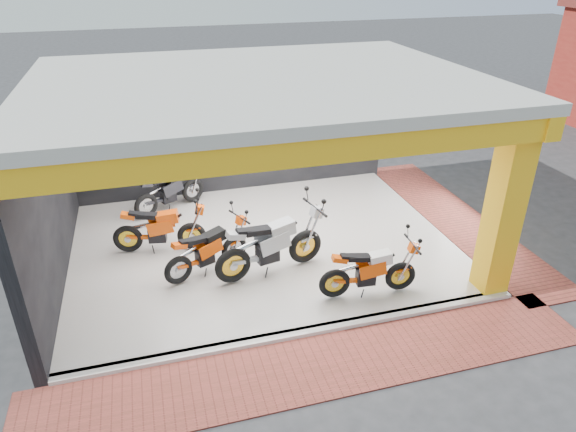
# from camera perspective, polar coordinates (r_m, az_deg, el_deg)

# --- Properties ---
(ground) EXTENTS (80.00, 80.00, 0.00)m
(ground) POSITION_cam_1_polar(r_m,az_deg,el_deg) (9.67, -0.04, -9.29)
(ground) COLOR #2D2D30
(ground) RESTS_ON ground
(showroom_floor) EXTENTS (8.00, 6.00, 0.10)m
(showroom_floor) POSITION_cam_1_polar(r_m,az_deg,el_deg) (11.26, -2.82, -3.22)
(showroom_floor) COLOR white
(showroom_floor) RESTS_ON ground
(showroom_ceiling) EXTENTS (8.40, 6.40, 0.20)m
(showroom_ceiling) POSITION_cam_1_polar(r_m,az_deg,el_deg) (9.94, -3.30, 14.70)
(showroom_ceiling) COLOR beige
(showroom_ceiling) RESTS_ON corner_column
(back_wall) EXTENTS (8.20, 0.20, 3.50)m
(back_wall) POSITION_cam_1_polar(r_m,az_deg,el_deg) (13.36, -6.10, 9.69)
(back_wall) COLOR black
(back_wall) RESTS_ON ground
(left_wall) EXTENTS (0.20, 6.20, 3.50)m
(left_wall) POSITION_cam_1_polar(r_m,az_deg,el_deg) (10.47, -25.45, 1.99)
(left_wall) COLOR black
(left_wall) RESTS_ON ground
(corner_column) EXTENTS (0.50, 0.50, 3.50)m
(corner_column) POSITION_cam_1_polar(r_m,az_deg,el_deg) (9.78, 22.91, 0.78)
(corner_column) COLOR yellow
(corner_column) RESTS_ON ground
(header_beam_front) EXTENTS (8.40, 0.30, 0.40)m
(header_beam_front) POSITION_cam_1_polar(r_m,az_deg,el_deg) (7.23, 2.12, 7.37)
(header_beam_front) COLOR yellow
(header_beam_front) RESTS_ON corner_column
(header_beam_right) EXTENTS (0.30, 6.40, 0.40)m
(header_beam_right) POSITION_cam_1_polar(r_m,az_deg,el_deg) (11.53, 17.11, 13.83)
(header_beam_right) COLOR yellow
(header_beam_right) RESTS_ON corner_column
(floor_kerb) EXTENTS (8.00, 0.20, 0.10)m
(floor_kerb) POSITION_cam_1_polar(r_m,az_deg,el_deg) (8.87, 1.80, -12.81)
(floor_kerb) COLOR white
(floor_kerb) RESTS_ON ground
(paver_front) EXTENTS (9.00, 1.40, 0.03)m
(paver_front) POSITION_cam_1_polar(r_m,az_deg,el_deg) (8.35, 3.47, -16.30)
(paver_front) COLOR brown
(paver_front) RESTS_ON ground
(paver_right) EXTENTS (1.40, 7.00, 0.03)m
(paver_right) POSITION_cam_1_polar(r_m,az_deg,el_deg) (13.06, 18.14, -0.27)
(paver_right) COLOR brown
(paver_right) RESTS_ON ground
(moto_hero) EXTENTS (2.00, 0.89, 1.19)m
(moto_hero) POSITION_cam_1_polar(r_m,az_deg,el_deg) (9.64, 12.53, -5.14)
(moto_hero) COLOR #EF4F0A
(moto_hero) RESTS_ON showroom_floor
(moto_row_a) EXTENTS (2.53, 1.35, 1.47)m
(moto_row_a) POSITION_cam_1_polar(r_m,az_deg,el_deg) (10.17, 1.94, -1.70)
(moto_row_a) COLOR #B0B2B8
(moto_row_a) RESTS_ON showroom_floor
(moto_row_b) EXTENTS (2.06, 1.41, 1.18)m
(moto_row_b) POSITION_cam_1_polar(r_m,az_deg,el_deg) (10.32, -6.09, -2.28)
(moto_row_b) COLOR #FD4F0A
(moto_row_b) RESTS_ON showroom_floor
(moto_row_c) EXTENTS (2.14, 1.11, 1.25)m
(moto_row_c) POSITION_cam_1_polar(r_m,az_deg,el_deg) (10.87, -10.77, -0.82)
(moto_row_c) COLOR #FF530A
(moto_row_c) RESTS_ON showroom_floor
(moto_row_d) EXTENTS (2.14, 1.60, 1.24)m
(moto_row_d) POSITION_cam_1_polar(r_m,az_deg,el_deg) (13.02, -10.63, 4.04)
(moto_row_d) COLOR black
(moto_row_d) RESTS_ON showroom_floor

